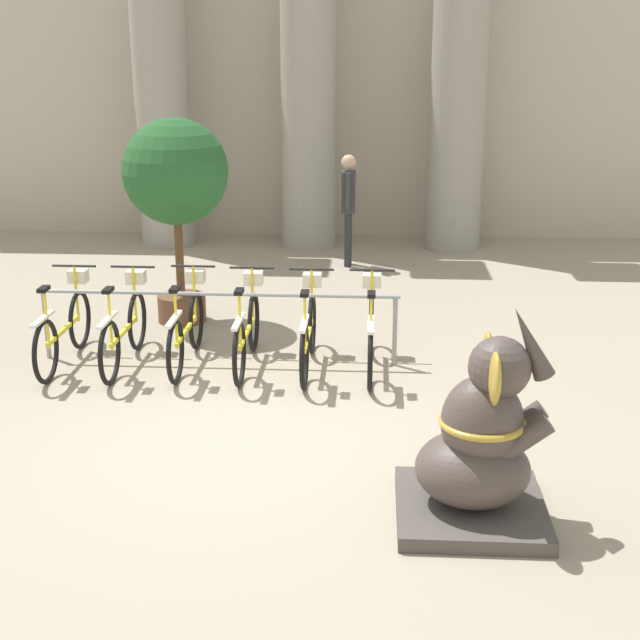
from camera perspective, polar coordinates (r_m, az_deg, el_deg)
The scene contains 15 objects.
ground_plane at distance 7.76m, azimuth -4.88°, elevation -7.69°, with size 60.00×60.00×0.00m, color #9E937F.
building_facade at distance 15.58m, azimuth -0.45°, elevation 16.42°, with size 20.00×0.20×6.00m.
column_left at distance 14.96m, azimuth -10.13°, elevation 14.67°, with size 1.11×1.11×5.16m.
column_middle at distance 14.60m, azimuth -0.73°, elevation 14.86°, with size 1.11×1.11×5.16m.
column_right at distance 14.61m, azimuth 8.90°, elevation 14.67°, with size 1.11×1.11×5.16m.
bike_rack at distance 9.43m, azimuth -6.56°, elevation 0.83°, with size 3.83×0.05×0.77m.
bicycle_0 at distance 9.77m, azimuth -16.04°, elevation -0.47°, with size 0.48×1.72×0.97m.
bicycle_1 at distance 9.58m, azimuth -12.39°, elevation -0.55°, with size 0.48×1.72×0.97m.
bicycle_2 at distance 9.48m, azimuth -8.52°, elevation -0.50°, with size 0.48×1.72×0.97m.
bicycle_3 at distance 9.34m, azimuth -4.68°, elevation -0.65°, with size 0.48×1.72×0.97m.
bicycle_4 at distance 9.24m, azimuth -0.73°, elevation -0.78°, with size 0.48×1.72×0.97m.
bicycle_5 at distance 9.23m, azimuth 3.27°, elevation -0.85°, with size 0.48×1.72×0.97m.
elephant_statue at distance 6.45m, azimuth 10.19°, elevation -8.00°, with size 1.06×1.06×1.61m.
person_pedestrian at distance 13.44m, azimuth 1.83°, elevation 7.69°, with size 0.22×0.47×1.68m.
potted_tree at distance 10.67m, azimuth -9.22°, elevation 8.86°, with size 1.25×1.25×2.45m.
Camera 1 is at (1.09, -6.94, 3.29)m, focal length 50.00 mm.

